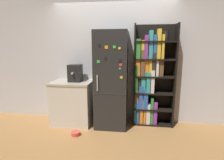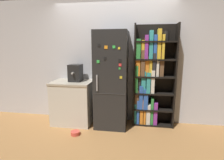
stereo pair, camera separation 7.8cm
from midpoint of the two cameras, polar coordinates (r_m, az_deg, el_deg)
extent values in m
plane|color=#A87542|center=(3.64, -1.12, -15.34)|extent=(16.00, 16.00, 0.00)
cube|color=silver|center=(3.75, -0.10, 6.16)|extent=(8.00, 0.05, 2.60)
cube|color=black|center=(3.47, -0.81, 0.00)|extent=(0.63, 0.60, 1.91)
cube|color=#333333|center=(3.23, -1.59, -4.55)|extent=(0.61, 0.01, 0.01)
cube|color=#B2B2B7|center=(3.21, -5.51, -1.02)|extent=(0.02, 0.02, 0.30)
cube|color=black|center=(3.13, -2.78, 7.02)|extent=(0.05, 0.02, 0.05)
cube|color=red|center=(3.10, 2.09, 4.96)|extent=(0.05, 0.01, 0.05)
cube|color=yellow|center=(3.08, 1.74, 10.36)|extent=(0.04, 0.01, 0.04)
cube|color=black|center=(3.14, -4.90, 11.24)|extent=(0.05, 0.01, 0.05)
cube|color=orange|center=(3.12, -2.60, 10.65)|extent=(0.06, 0.01, 0.06)
cube|color=green|center=(3.11, 1.90, 3.79)|extent=(0.03, 0.01, 0.03)
cube|color=yellow|center=(3.13, 2.34, 0.85)|extent=(0.05, 0.01, 0.04)
cube|color=green|center=(3.16, -5.17, 6.00)|extent=(0.05, 0.01, 0.05)
cube|color=black|center=(3.09, 2.02, 6.33)|extent=(0.06, 0.02, 0.06)
cube|color=green|center=(3.09, 0.03, 10.76)|extent=(0.05, 0.01, 0.05)
cube|color=black|center=(3.58, 6.61, 1.32)|extent=(0.03, 0.30, 2.04)
cube|color=black|center=(3.65, 19.05, 0.98)|extent=(0.03, 0.30, 2.04)
cube|color=black|center=(3.73, 12.71, 1.50)|extent=(0.82, 0.03, 2.04)
cube|color=black|center=(3.89, 12.25, -13.59)|extent=(0.76, 0.27, 0.03)
cube|color=black|center=(3.77, 12.45, -9.09)|extent=(0.76, 0.27, 0.03)
cube|color=black|center=(3.66, 12.67, -4.09)|extent=(0.76, 0.27, 0.03)
cube|color=black|center=(3.59, 12.89, 1.15)|extent=(0.76, 0.27, 0.03)
cube|color=black|center=(3.55, 13.13, 6.56)|extent=(0.76, 0.27, 0.03)
cube|color=black|center=(3.54, 13.37, 12.04)|extent=(0.76, 0.27, 0.03)
cube|color=teal|center=(3.79, 7.05, -10.40)|extent=(0.04, 0.21, 0.42)
cube|color=#2D59B2|center=(3.77, 7.88, -9.91)|extent=(0.05, 0.22, 0.49)
cube|color=orange|center=(3.76, 8.96, -9.77)|extent=(0.06, 0.22, 0.52)
cube|color=orange|center=(3.79, 9.96, -10.27)|extent=(0.04, 0.24, 0.45)
cube|color=silver|center=(3.80, 11.03, -10.47)|extent=(0.08, 0.25, 0.42)
cube|color=#338C3F|center=(3.77, 12.20, -9.55)|extent=(0.05, 0.21, 0.56)
cube|color=purple|center=(3.80, 13.23, -10.20)|extent=(0.07, 0.22, 0.46)
cube|color=brown|center=(3.69, 7.48, -6.00)|extent=(0.08, 0.20, 0.38)
cube|color=#2D59B2|center=(3.67, 8.80, -5.31)|extent=(0.07, 0.24, 0.48)
cube|color=#2D59B2|center=(3.69, 10.25, -5.78)|extent=(0.09, 0.25, 0.42)
cube|color=#338C3F|center=(3.58, 7.40, 0.44)|extent=(0.05, 0.23, 0.54)
cube|color=#262628|center=(3.59, 8.38, 0.43)|extent=(0.04, 0.20, 0.54)
cube|color=teal|center=(3.61, 9.56, -0.43)|extent=(0.09, 0.23, 0.43)
cube|color=teal|center=(3.60, 11.07, -0.67)|extent=(0.08, 0.24, 0.41)
cube|color=silver|center=(3.60, 12.43, -0.34)|extent=(0.07, 0.22, 0.46)
cube|color=orange|center=(3.54, 7.81, 4.37)|extent=(0.09, 0.21, 0.36)
cube|color=brown|center=(3.55, 9.38, 5.55)|extent=(0.08, 0.25, 0.51)
cube|color=orange|center=(3.56, 10.65, 4.53)|extent=(0.07, 0.21, 0.39)
cube|color=gold|center=(3.56, 11.80, 5.48)|extent=(0.05, 0.22, 0.51)
cube|color=#262628|center=(3.56, 12.82, 4.96)|extent=(0.06, 0.22, 0.45)
cube|color=silver|center=(3.56, 13.96, 5.34)|extent=(0.05, 0.19, 0.50)
cube|color=brown|center=(3.58, 15.17, 5.19)|extent=(0.08, 0.20, 0.49)
cube|color=#338C3F|center=(3.52, 7.94, 10.03)|extent=(0.09, 0.22, 0.38)
cube|color=gold|center=(3.54, 9.34, 9.82)|extent=(0.06, 0.26, 0.36)
cube|color=purple|center=(3.53, 10.47, 10.53)|extent=(0.06, 0.24, 0.45)
cube|color=teal|center=(3.54, 11.89, 11.17)|extent=(0.07, 0.22, 0.53)
cube|color=#2D59B2|center=(3.54, 13.16, 10.47)|extent=(0.06, 0.21, 0.45)
cube|color=gold|center=(3.55, 14.37, 11.27)|extent=(0.07, 0.21, 0.56)
cube|color=gold|center=(3.57, 15.51, 10.40)|extent=(0.05, 0.26, 0.46)
cylinder|color=black|center=(3.57, 16.55, 13.56)|extent=(0.10, 0.10, 0.18)
cube|color=beige|center=(3.82, -13.24, -7.42)|extent=(0.80, 0.60, 0.86)
cube|color=#B2A893|center=(3.70, -13.55, -0.81)|extent=(0.82, 0.62, 0.04)
cube|color=black|center=(3.69, -12.51, 2.26)|extent=(0.24, 0.28, 0.35)
cylinder|color=#A5A39E|center=(3.53, -13.45, 2.12)|extent=(0.04, 0.06, 0.04)
cylinder|color=#D84C3F|center=(3.44, -12.42, -16.66)|extent=(0.17, 0.17, 0.07)
torus|color=#D84C3F|center=(3.42, -12.44, -16.21)|extent=(0.17, 0.17, 0.01)
camera|label=1|loc=(0.04, -90.64, -0.12)|focal=28.00mm
camera|label=2|loc=(0.04, 89.36, 0.12)|focal=28.00mm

